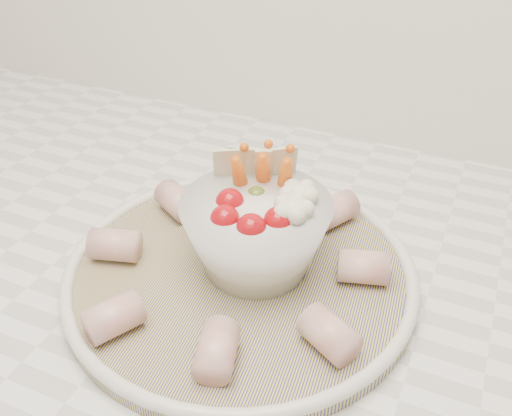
% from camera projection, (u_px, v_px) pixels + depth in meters
% --- Properties ---
extents(serving_platter, '(0.35, 0.35, 0.02)m').
position_uv_depth(serving_platter, '(240.00, 272.00, 0.53)').
color(serving_platter, navy).
rests_on(serving_platter, kitchen_counter).
extents(veggie_bowl, '(0.13, 0.13, 0.11)m').
position_uv_depth(veggie_bowl, '(257.00, 231.00, 0.51)').
color(veggie_bowl, silver).
rests_on(veggie_bowl, serving_platter).
extents(cured_meat_rolls, '(0.27, 0.28, 0.03)m').
position_uv_depth(cured_meat_rolls, '(239.00, 256.00, 0.52)').
color(cured_meat_rolls, '#B95A54').
rests_on(cured_meat_rolls, serving_platter).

